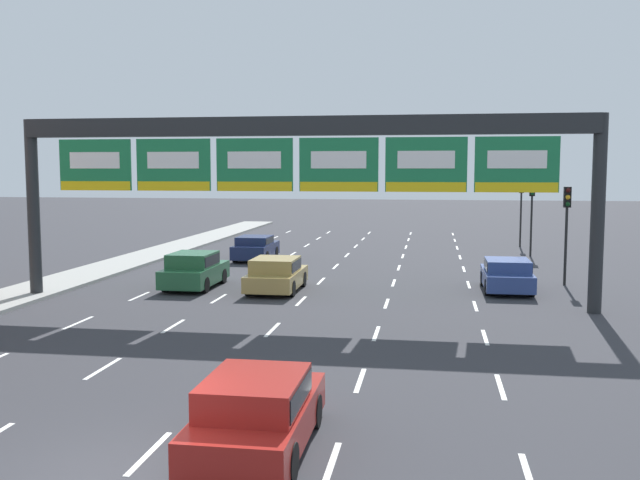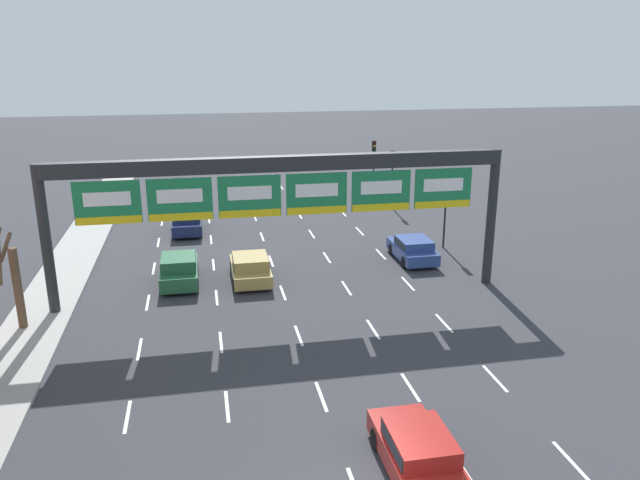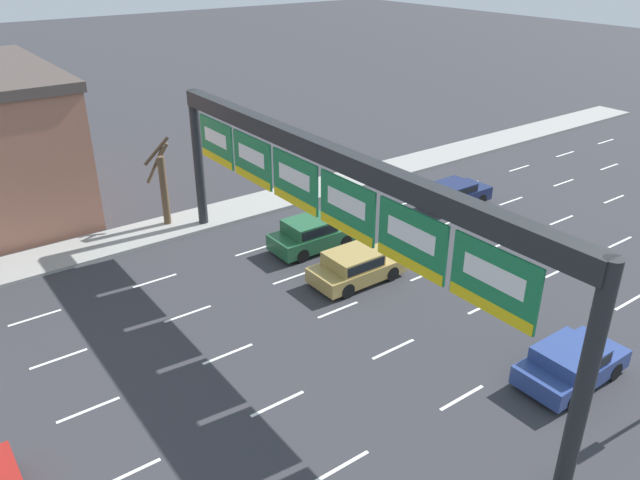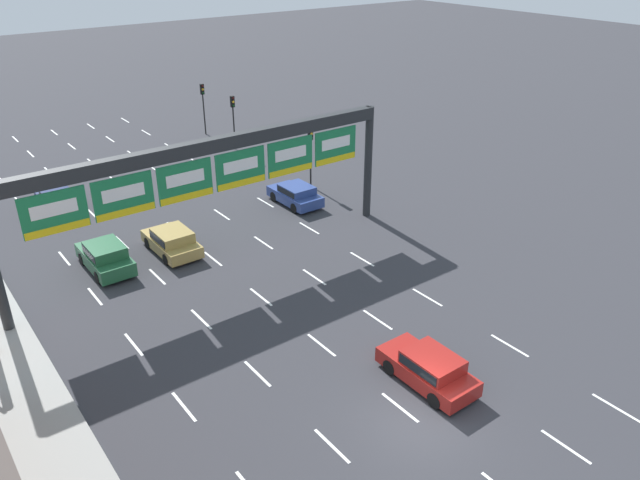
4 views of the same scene
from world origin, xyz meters
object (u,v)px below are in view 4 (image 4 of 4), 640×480
car_gold (172,240)px  car_navy (58,200)px  traffic_light_mid_block (311,144)px  traffic_light_far_end (233,112)px  traffic_light_near_gantry (203,99)px  car_green (105,256)px  sign_gantry (210,165)px  car_blue (296,194)px  car_red (429,368)px

car_gold → car_navy: (-3.37, 9.86, -0.02)m
car_navy → traffic_light_mid_block: size_ratio=0.92×
traffic_light_mid_block → traffic_light_far_end: traffic_light_far_end is taller
car_gold → traffic_light_near_gantry: size_ratio=0.93×
car_green → traffic_light_mid_block: 16.34m
sign_gantry → car_blue: bearing=27.5°
car_gold → traffic_light_far_end: bearing=49.2°
car_red → sign_gantry: bearing=97.7°
car_gold → car_red: 16.98m
car_green → traffic_light_near_gantry: size_ratio=0.94×
car_gold → car_green: (-3.67, 0.32, 0.06)m
car_green → traffic_light_mid_block: bearing=11.3°
car_red → car_navy: bearing=104.2°
sign_gantry → car_navy: (-4.80, 12.54, -4.98)m
car_green → traffic_light_mid_block: size_ratio=0.97×
traffic_light_far_end → car_green: bearing=-139.0°
car_blue → traffic_light_far_end: (2.60, 12.51, 2.44)m
car_gold → traffic_light_near_gantry: 22.96m
sign_gantry → traffic_light_mid_block: bearing=29.8°
car_gold → car_red: size_ratio=0.99×
sign_gantry → traffic_light_far_end: 20.00m
car_blue → car_red: size_ratio=0.96×
car_red → traffic_light_far_end: 32.01m
car_gold → car_navy: 10.42m
car_navy → traffic_light_far_end: (15.49, 4.17, 2.44)m
car_blue → car_red: 19.20m
traffic_light_mid_block → car_blue: bearing=-143.8°
car_navy → traffic_light_near_gantry: size_ratio=0.90×
sign_gantry → car_blue: (8.08, 4.20, -4.98)m
car_navy → traffic_light_mid_block: (15.56, -6.38, 2.37)m
car_blue → sign_gantry: bearing=-152.5°
car_green → car_navy: 9.54m
car_red → car_gold: bearing=101.3°
traffic_light_near_gantry → traffic_light_mid_block: size_ratio=1.03×
car_navy → traffic_light_near_gantry: (15.52, 9.48, 2.45)m
car_green → car_navy: car_green is taller
traffic_light_near_gantry → car_green: bearing=-129.8°
car_gold → car_blue: bearing=9.1°
car_navy → traffic_light_near_gantry: traffic_light_near_gantry is taller
car_blue → traffic_light_near_gantry: 18.17m
sign_gantry → traffic_light_far_end: sign_gantry is taller
sign_gantry → traffic_light_far_end: (10.69, 16.71, -2.54)m
sign_gantry → car_green: size_ratio=5.22×
car_red → traffic_light_near_gantry: 37.13m
traffic_light_mid_block → traffic_light_far_end: size_ratio=0.98×
sign_gantry → car_gold: bearing=118.1°
traffic_light_far_end → car_navy: bearing=-164.9°
sign_gantry → car_navy: 14.32m
sign_gantry → traffic_light_far_end: bearing=57.4°
car_navy → sign_gantry: bearing=-69.0°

